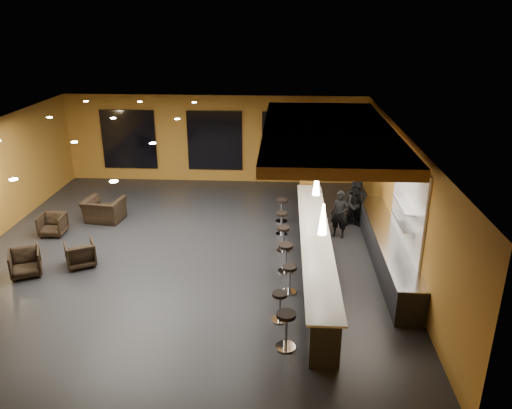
# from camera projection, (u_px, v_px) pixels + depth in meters

# --- Properties ---
(floor) EXTENTS (12.00, 13.00, 0.10)m
(floor) POSITION_uv_depth(u_px,v_px,m) (187.00, 252.00, 14.61)
(floor) COLOR black
(floor) RESTS_ON ground
(ceiling) EXTENTS (12.00, 13.00, 0.10)m
(ceiling) POSITION_uv_depth(u_px,v_px,m) (180.00, 131.00, 13.31)
(ceiling) COLOR black
(wall_back) EXTENTS (12.00, 0.10, 3.50)m
(wall_back) POSITION_uv_depth(u_px,v_px,m) (215.00, 139.00, 20.06)
(wall_back) COLOR #A16C24
(wall_back) RESTS_ON floor
(wall_front) EXTENTS (12.00, 0.10, 3.50)m
(wall_front) POSITION_uv_depth(u_px,v_px,m) (104.00, 336.00, 7.87)
(wall_front) COLOR #A16C24
(wall_front) RESTS_ON floor
(wall_right) EXTENTS (0.10, 13.00, 3.50)m
(wall_right) POSITION_uv_depth(u_px,v_px,m) (403.00, 199.00, 13.64)
(wall_right) COLOR #A16C24
(wall_right) RESTS_ON floor
(wood_soffit) EXTENTS (3.60, 8.00, 0.28)m
(wood_soffit) POSITION_uv_depth(u_px,v_px,m) (328.00, 132.00, 14.10)
(wood_soffit) COLOR #9B642D
(wood_soffit) RESTS_ON ceiling
(window_left) EXTENTS (2.20, 0.06, 2.40)m
(window_left) POSITION_uv_depth(u_px,v_px,m) (129.00, 140.00, 20.16)
(window_left) COLOR black
(window_left) RESTS_ON wall_back
(window_center) EXTENTS (2.20, 0.06, 2.40)m
(window_center) POSITION_uv_depth(u_px,v_px,m) (215.00, 141.00, 19.97)
(window_center) COLOR black
(window_center) RESTS_ON wall_back
(window_right) EXTENTS (2.20, 0.06, 2.40)m
(window_right) POSITION_uv_depth(u_px,v_px,m) (290.00, 142.00, 19.81)
(window_right) COLOR black
(window_right) RESTS_ON wall_back
(tile_backsplash) EXTENTS (0.06, 3.20, 2.40)m
(tile_backsplash) POSITION_uv_depth(u_px,v_px,m) (409.00, 203.00, 12.62)
(tile_backsplash) COLOR white
(tile_backsplash) RESTS_ON wall_right
(bar_counter) EXTENTS (0.60, 8.00, 1.00)m
(bar_counter) POSITION_uv_depth(u_px,v_px,m) (314.00, 254.00, 13.29)
(bar_counter) COLOR black
(bar_counter) RESTS_ON floor
(bar_top) EXTENTS (0.78, 8.10, 0.05)m
(bar_top) POSITION_uv_depth(u_px,v_px,m) (315.00, 236.00, 13.10)
(bar_top) COLOR beige
(bar_top) RESTS_ON bar_counter
(prep_counter) EXTENTS (0.70, 6.00, 0.86)m
(prep_counter) POSITION_uv_depth(u_px,v_px,m) (387.00, 250.00, 13.67)
(prep_counter) COLOR black
(prep_counter) RESTS_ON floor
(prep_top) EXTENTS (0.72, 6.00, 0.03)m
(prep_top) POSITION_uv_depth(u_px,v_px,m) (388.00, 235.00, 13.51)
(prep_top) COLOR silver
(prep_top) RESTS_ON prep_counter
(wall_shelf_lower) EXTENTS (0.30, 1.50, 0.03)m
(wall_shelf_lower) POSITION_uv_depth(u_px,v_px,m) (403.00, 221.00, 12.59)
(wall_shelf_lower) COLOR silver
(wall_shelf_lower) RESTS_ON wall_right
(wall_shelf_upper) EXTENTS (0.30, 1.50, 0.03)m
(wall_shelf_upper) POSITION_uv_depth(u_px,v_px,m) (405.00, 204.00, 12.42)
(wall_shelf_upper) COLOR silver
(wall_shelf_upper) RESTS_ON wall_right
(column) EXTENTS (0.60, 0.60, 3.50)m
(column) POSITION_uv_depth(u_px,v_px,m) (309.00, 161.00, 17.12)
(column) COLOR #935F20
(column) RESTS_ON floor
(pendant_0) EXTENTS (0.20, 0.20, 0.70)m
(pendant_0) POSITION_uv_depth(u_px,v_px,m) (323.00, 219.00, 10.76)
(pendant_0) COLOR white
(pendant_0) RESTS_ON wood_soffit
(pendant_1) EXTENTS (0.20, 0.20, 0.70)m
(pendant_1) POSITION_uv_depth(u_px,v_px,m) (316.00, 182.00, 13.08)
(pendant_1) COLOR white
(pendant_1) RESTS_ON wood_soffit
(pendant_2) EXTENTS (0.20, 0.20, 0.70)m
(pendant_2) POSITION_uv_depth(u_px,v_px,m) (312.00, 156.00, 15.41)
(pendant_2) COLOR white
(pendant_2) RESTS_ON wood_soffit
(staff_a) EXTENTS (0.64, 0.54, 1.50)m
(staff_a) POSITION_uv_depth(u_px,v_px,m) (340.00, 214.00, 15.24)
(staff_a) COLOR black
(staff_a) RESTS_ON floor
(staff_b) EXTENTS (0.74, 0.57, 1.51)m
(staff_b) POSITION_uv_depth(u_px,v_px,m) (356.00, 205.00, 15.94)
(staff_b) COLOR black
(staff_b) RESTS_ON floor
(staff_c) EXTENTS (0.80, 0.55, 1.56)m
(staff_c) POSITION_uv_depth(u_px,v_px,m) (356.00, 200.00, 16.29)
(staff_c) COLOR black
(staff_c) RESTS_ON floor
(armchair_a) EXTENTS (1.02, 1.03, 0.71)m
(armchair_a) POSITION_uv_depth(u_px,v_px,m) (25.00, 263.00, 13.13)
(armchair_a) COLOR black
(armchair_a) RESTS_ON floor
(armchair_b) EXTENTS (1.03, 1.04, 0.71)m
(armchair_b) POSITION_uv_depth(u_px,v_px,m) (80.00, 253.00, 13.64)
(armchair_b) COLOR black
(armchair_b) RESTS_ON floor
(armchair_c) EXTENTS (0.76, 0.78, 0.68)m
(armchair_c) POSITION_uv_depth(u_px,v_px,m) (53.00, 225.00, 15.51)
(armchair_c) COLOR black
(armchair_c) RESTS_ON floor
(armchair_d) EXTENTS (1.32, 1.19, 0.78)m
(armchair_d) POSITION_uv_depth(u_px,v_px,m) (104.00, 210.00, 16.53)
(armchair_d) COLOR black
(armchair_d) RESTS_ON floor
(bar_stool_0) EXTENTS (0.43, 0.43, 0.84)m
(bar_stool_0) POSITION_uv_depth(u_px,v_px,m) (286.00, 326.00, 10.20)
(bar_stool_0) COLOR silver
(bar_stool_0) RESTS_ON floor
(bar_stool_1) EXTENTS (0.36, 0.36, 0.71)m
(bar_stool_1) POSITION_uv_depth(u_px,v_px,m) (280.00, 303.00, 11.14)
(bar_stool_1) COLOR silver
(bar_stool_1) RESTS_ON floor
(bar_stool_2) EXTENTS (0.37, 0.37, 0.73)m
(bar_stool_2) POSITION_uv_depth(u_px,v_px,m) (290.00, 276.00, 12.27)
(bar_stool_2) COLOR silver
(bar_stool_2) RESTS_ON floor
(bar_stool_3) EXTENTS (0.41, 0.41, 0.81)m
(bar_stool_3) POSITION_uv_depth(u_px,v_px,m) (286.00, 254.00, 13.23)
(bar_stool_3) COLOR silver
(bar_stool_3) RESTS_ON floor
(bar_stool_4) EXTENTS (0.39, 0.39, 0.76)m
(bar_stool_4) POSITION_uv_depth(u_px,v_px,m) (283.00, 236.00, 14.39)
(bar_stool_4) COLOR silver
(bar_stool_4) RESTS_ON floor
(bar_stool_5) EXTENTS (0.37, 0.37, 0.73)m
(bar_stool_5) POSITION_uv_depth(u_px,v_px,m) (282.00, 221.00, 15.49)
(bar_stool_5) COLOR silver
(bar_stool_5) RESTS_ON floor
(bar_stool_6) EXTENTS (0.40, 0.40, 0.79)m
(bar_stool_6) POSITION_uv_depth(u_px,v_px,m) (282.00, 208.00, 16.42)
(bar_stool_6) COLOR silver
(bar_stool_6) RESTS_ON floor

